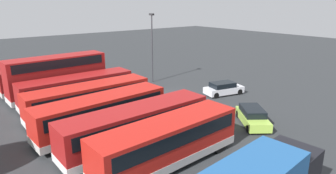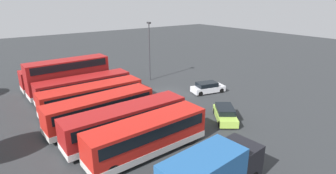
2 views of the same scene
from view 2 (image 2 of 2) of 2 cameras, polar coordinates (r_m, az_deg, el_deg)
The scene contains 12 objects.
ground_plane at distance 35.07m, azimuth -0.28°, elevation -1.30°, with size 140.00×140.00×0.00m, color #2D3033.
bus_single_deck_near_end at distance 21.42m, azimuth -4.33°, elevation -10.29°, with size 2.97×10.39×2.95m.
bus_single_deck_second at distance 23.89m, azimuth -8.86°, elevation -7.25°, with size 2.79×11.40×2.95m.
bus_single_deck_third at distance 26.78m, azimuth -14.25°, elevation -4.68°, with size 3.18×10.86×2.95m.
bus_single_deck_fourth at distance 30.26m, azimuth -15.93°, elevation -2.09°, with size 2.67×11.15×2.95m.
bus_single_deck_fifth at distance 33.68m, azimuth -17.54°, elevation -0.13°, with size 2.65×11.17×2.95m.
bus_double_decker_sixth at distance 36.39m, azimuth -20.58°, elevation 2.27°, with size 2.93×10.22×4.55m.
bus_single_deck_seventh at distance 39.89m, azimuth -21.85°, elevation 2.25°, with size 2.81×10.51×2.95m.
box_truck_blue at distance 17.43m, azimuth 9.47°, elevation -17.70°, with size 3.09×7.67×3.20m.
car_hatchback_silver at distance 35.41m, azimuth 8.52°, elevation -0.11°, with size 2.75×4.67×1.43m.
car_small_green at distance 27.86m, azimuth 12.17°, elevation -5.65°, with size 4.60×4.07×1.43m.
lamp_post_tall at distance 39.58m, azimuth -4.04°, elevation 8.52°, with size 0.70×0.30×8.68m.
Camera 2 is at (-26.73, 19.29, 11.97)m, focal length 28.32 mm.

